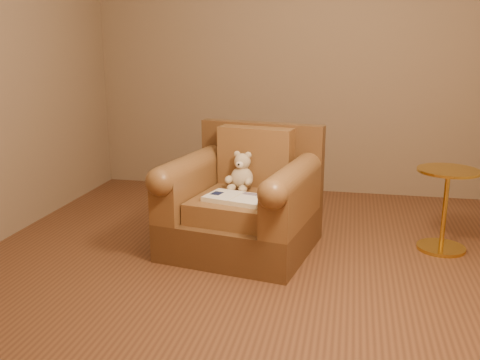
# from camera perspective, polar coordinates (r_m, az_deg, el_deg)

# --- Properties ---
(floor) EXTENTS (4.00, 4.00, 0.00)m
(floor) POSITION_cam_1_polar(r_m,az_deg,el_deg) (3.68, 1.84, -9.16)
(floor) COLOR brown
(floor) RESTS_ON ground
(room) EXTENTS (4.02, 4.02, 2.71)m
(room) POSITION_cam_1_polar(r_m,az_deg,el_deg) (3.38, 2.08, 18.56)
(room) COLOR #80684F
(room) RESTS_ON ground
(armchair) EXTENTS (1.12, 1.08, 0.88)m
(armchair) POSITION_cam_1_polar(r_m,az_deg,el_deg) (3.88, 0.39, -2.49)
(armchair) COLOR #56371C
(armchair) RESTS_ON floor
(teddy_bear) EXTENTS (0.21, 0.24, 0.29)m
(teddy_bear) POSITION_cam_1_polar(r_m,az_deg,el_deg) (3.92, 0.13, 0.53)
(teddy_bear) COLOR tan
(teddy_bear) RESTS_ON armchair
(guidebook) EXTENTS (0.47, 0.35, 0.03)m
(guidebook) POSITION_cam_1_polar(r_m,az_deg,el_deg) (3.67, -0.38, -1.97)
(guidebook) COLOR beige
(guidebook) RESTS_ON armchair
(side_table) EXTENTS (0.43, 0.43, 0.60)m
(side_table) POSITION_cam_1_polar(r_m,az_deg,el_deg) (4.12, 21.02, -2.71)
(side_table) COLOR gold
(side_table) RESTS_ON floor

